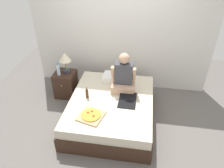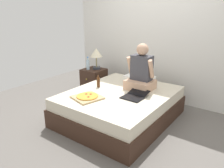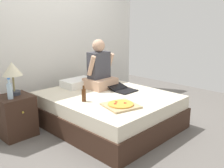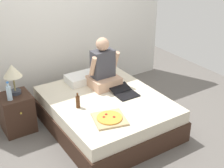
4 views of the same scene
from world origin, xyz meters
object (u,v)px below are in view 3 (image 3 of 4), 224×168
Objects in this scene: water_bottle at (10,91)px; person_seated at (100,70)px; beer_bottle_on_bed at (84,95)px; lamp_on_left_nightstand at (12,71)px; pizza_box at (121,105)px; bed at (107,110)px; laptop at (123,89)px; nightstand_left at (16,116)px.

water_bottle is 1.41m from person_seated.
water_bottle is at bearing 172.07° from person_seated.
person_seated is 0.76m from beer_bottle_on_bed.
lamp_on_left_nightstand reaches higher than pizza_box.
bed is at bearing -24.49° from water_bottle.
laptop is at bearing -2.79° from beer_bottle_on_bed.
bed is 4.53× the size of laptop.
pizza_box is (-0.44, -0.87, -0.27)m from person_seated.
water_bottle reaches higher than nightstand_left.
lamp_on_left_nightstand is 1.63× the size of water_bottle.
laptop reaches higher than bed.
bed is at bearing 1.22° from beer_bottle_on_bed.
beer_bottle_on_bed is at bearing -178.78° from bed.
pizza_box is at bearing -140.66° from laptop.
person_seated is (0.18, 0.36, 0.53)m from bed.
lamp_on_left_nightstand is at bearing 152.05° from laptop.
lamp_on_left_nightstand is 2.05× the size of beer_bottle_on_bed.
nightstand_left is 0.73× the size of person_seated.
laptop is at bearing 39.34° from pizza_box.
pizza_box is 0.54m from beer_bottle_on_bed.
beer_bottle_on_bed reaches higher than pizza_box.
water_bottle is (-1.21, 0.55, 0.44)m from bed.
nightstand_left is 2.06× the size of water_bottle.
pizza_box is at bearing -48.22° from water_bottle.
person_seated reaches higher than beer_bottle_on_bed.
lamp_on_left_nightstand is 1.63m from laptop.
person_seated is 1.59× the size of pizza_box.
nightstand_left is at bearing 127.03° from pizza_box.
lamp_on_left_nightstand reaches higher than bed.
pizza_box is (0.83, -1.20, -0.39)m from lamp_on_left_nightstand.
nightstand_left is at bearing -128.63° from lamp_on_left_nightstand.
lamp_on_left_nightstand reaches higher than laptop.
person_seated reaches higher than bed.
person_seated reaches higher than lamp_on_left_nightstand.
water_bottle is (-0.12, -0.14, -0.22)m from lamp_on_left_nightstand.
lamp_on_left_nightstand reaches higher than nightstand_left.
water_bottle is at bearing 158.39° from laptop.
bed is 0.40m from laptop.
person_seated is 3.55× the size of beer_bottle_on_bed.
lamp_on_left_nightstand is at bearing 51.37° from nightstand_left.
lamp_on_left_nightstand is at bearing 165.30° from person_seated.
bed is 1.30m from nightstand_left.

